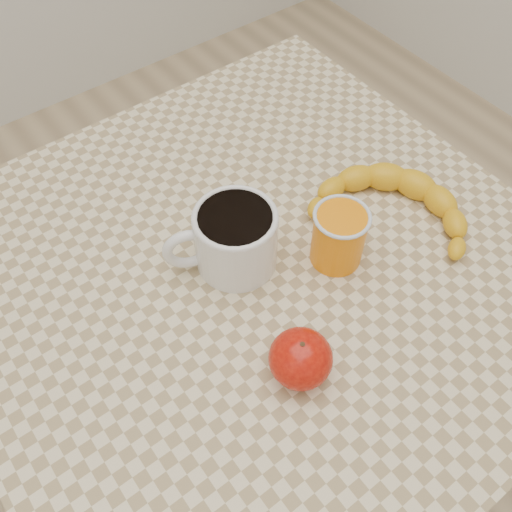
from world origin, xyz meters
TOP-DOWN VIEW (x-y plane):
  - ground at (0.00, 0.00)m, footprint 3.00×3.00m
  - table at (0.00, 0.00)m, footprint 0.80×0.80m
  - coffee_mug at (-0.02, 0.02)m, footprint 0.17×0.14m
  - orange_juice_glass at (0.10, -0.06)m, footprint 0.08×0.08m
  - apple at (-0.05, -0.16)m, footprint 0.08×0.08m
  - banana at (0.21, -0.05)m, footprint 0.37×0.40m

SIDE VIEW (x-z plane):
  - ground at x=0.00m, z-range 0.00..0.00m
  - table at x=0.00m, z-range 0.29..1.04m
  - banana at x=0.21m, z-range 0.75..0.79m
  - apple at x=-0.05m, z-range 0.75..0.82m
  - orange_juice_glass at x=0.10m, z-range 0.75..0.84m
  - coffee_mug at x=-0.02m, z-range 0.75..0.85m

